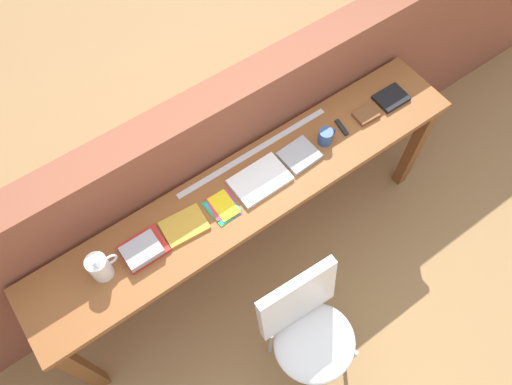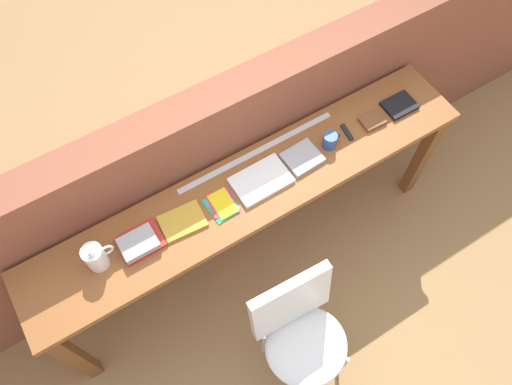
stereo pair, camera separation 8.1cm
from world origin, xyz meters
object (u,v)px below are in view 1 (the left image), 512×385
at_px(chair_white_moulded, 308,328).
at_px(book_repair_rightmost, 391,98).
at_px(leather_journal_brown, 366,115).
at_px(mug, 326,136).
at_px(magazine_cycling, 184,226).
at_px(pamphlet_pile_colourful, 223,206).
at_px(book_open_centre, 260,180).
at_px(book_stack_leftmost, 143,250).
at_px(multitool_folded, 342,127).
at_px(pitcher_white, 100,267).

distance_m(chair_white_moulded, book_repair_rightmost, 1.37).
bearing_deg(leather_journal_brown, book_repair_rightmost, 4.76).
bearing_deg(mug, leather_journal_brown, -0.05).
bearing_deg(magazine_cycling, pamphlet_pile_colourful, -1.12).
distance_m(chair_white_moulded, book_open_centre, 0.81).
xyz_separation_m(book_stack_leftmost, book_repair_rightmost, (1.61, -0.00, -0.02)).
bearing_deg(leather_journal_brown, pamphlet_pile_colourful, -176.33).
height_order(chair_white_moulded, multitool_folded, multitool_folded).
bearing_deg(book_repair_rightmost, multitool_folded, 179.67).
bearing_deg(magazine_cycling, book_open_centre, 3.63).
bearing_deg(chair_white_moulded, pamphlet_pile_colourful, 94.48).
bearing_deg(magazine_cycling, mug, 3.98).
height_order(pamphlet_pile_colourful, book_repair_rightmost, book_repair_rightmost).
relative_size(book_stack_leftmost, magazine_cycling, 0.97).
distance_m(mug, book_repair_rightmost, 0.49).
bearing_deg(pitcher_white, book_repair_rightmost, -0.53).
relative_size(mug, multitool_folded, 1.00).
relative_size(pitcher_white, multitool_folded, 1.67).
bearing_deg(pamphlet_pile_colourful, leather_journal_brown, 0.76).
bearing_deg(book_open_centre, pamphlet_pile_colourful, -177.43).
height_order(book_open_centre, leather_journal_brown, same).
bearing_deg(book_open_centre, pitcher_white, 177.78).
distance_m(pamphlet_pile_colourful, multitool_folded, 0.81).
bearing_deg(book_open_centre, chair_white_moulded, -105.94).
bearing_deg(leather_journal_brown, magazine_cycling, -177.49).
bearing_deg(leather_journal_brown, pitcher_white, -177.91).
distance_m(chair_white_moulded, pamphlet_pile_colourful, 0.77).
xyz_separation_m(magazine_cycling, book_open_centre, (0.46, -0.01, 0.00)).
relative_size(magazine_cycling, multitool_folded, 1.98).
bearing_deg(magazine_cycling, multitool_folded, 4.83).
relative_size(pitcher_white, mug, 1.67).
xyz_separation_m(chair_white_moulded, pitcher_white, (-0.70, 0.72, 0.43)).
xyz_separation_m(pitcher_white, leather_journal_brown, (1.62, -0.02, -0.07)).
xyz_separation_m(book_stack_leftmost, mug, (1.12, -0.01, 0.02)).
bearing_deg(leather_journal_brown, multitool_folded, 177.94).
bearing_deg(pamphlet_pile_colourful, pitcher_white, 176.82).
bearing_deg(multitool_folded, chair_white_moulded, -136.76).
bearing_deg(mug, pamphlet_pile_colourful, -178.88).
bearing_deg(mug, book_stack_leftmost, 179.61).
distance_m(book_open_centre, multitool_folded, 0.56).
bearing_deg(magazine_cycling, book_stack_leftmost, -175.45).
distance_m(book_open_centre, mug, 0.44).
distance_m(chair_white_moulded, leather_journal_brown, 1.21).
xyz_separation_m(leather_journal_brown, book_repair_rightmost, (0.20, 0.01, -0.00)).
xyz_separation_m(chair_white_moulded, pamphlet_pile_colourful, (-0.05, 0.68, 0.36)).
bearing_deg(chair_white_moulded, leather_journal_brown, 37.11).
height_order(chair_white_moulded, mug, mug).
bearing_deg(magazine_cycling, leather_journal_brown, 4.09).
distance_m(pamphlet_pile_colourful, mug, 0.68).
xyz_separation_m(pamphlet_pile_colourful, book_open_centre, (0.24, 0.01, 0.00)).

